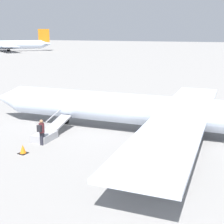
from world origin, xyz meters
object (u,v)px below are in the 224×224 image
at_px(airplane_taxiing_distant, 2,45).
at_px(passenger, 41,130).
at_px(boarding_stairs, 48,133).
at_px(airplane_main, 176,113).

height_order(airplane_taxiing_distant, passenger, airplane_taxiing_distant).
height_order(airplane_taxiing_distant, boarding_stairs, airplane_taxiing_distant).
distance_m(boarding_stairs, passenger, 1.51).
xyz_separation_m(airplane_main, boarding_stairs, (7.56, 5.11, -1.41)).
distance_m(airplane_main, boarding_stairs, 9.23).
xyz_separation_m(airplane_main, airplane_taxiing_distant, (105.35, -71.99, 1.10)).
distance_m(airplane_main, airplane_taxiing_distant, 127.60).
bearing_deg(airplane_main, airplane_taxiing_distant, -44.68).
xyz_separation_m(airplane_main, passenger, (6.94, 6.33, -0.77)).
relative_size(airplane_main, passenger, 17.39).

